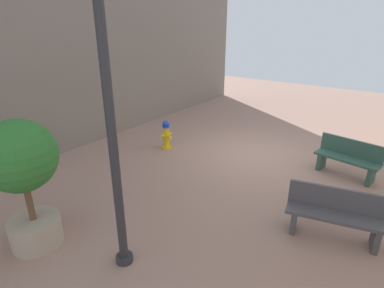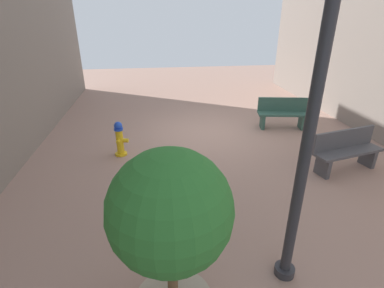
% 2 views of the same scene
% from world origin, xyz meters
% --- Properties ---
extents(ground_plane, '(23.40, 23.40, 0.00)m').
position_xyz_m(ground_plane, '(0.00, 0.00, 0.00)').
color(ground_plane, '#9E7A6B').
extents(fire_hydrant, '(0.38, 0.41, 0.90)m').
position_xyz_m(fire_hydrant, '(2.42, 1.15, 0.45)').
color(fire_hydrant, gold).
rests_on(fire_hydrant, ground_plane).
extents(bench_near, '(1.59, 0.70, 0.95)m').
position_xyz_m(bench_near, '(-2.48, -0.15, 0.49)').
color(bench_near, '#33594C').
rests_on(bench_near, ground_plane).
extents(bench_far, '(1.75, 0.80, 0.95)m').
position_xyz_m(bench_far, '(-2.80, 2.63, 0.50)').
color(bench_far, '#4C4C51').
rests_on(bench_far, ground_plane).
extents(planter_tree, '(1.20, 1.20, 2.31)m').
position_xyz_m(planter_tree, '(1.43, 5.91, 1.44)').
color(planter_tree, tan).
rests_on(planter_tree, ground_plane).
extents(street_lamp, '(0.36, 0.36, 4.37)m').
position_xyz_m(street_lamp, '(-0.17, 5.32, 2.68)').
color(street_lamp, '#2D2D33').
rests_on(street_lamp, ground_plane).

